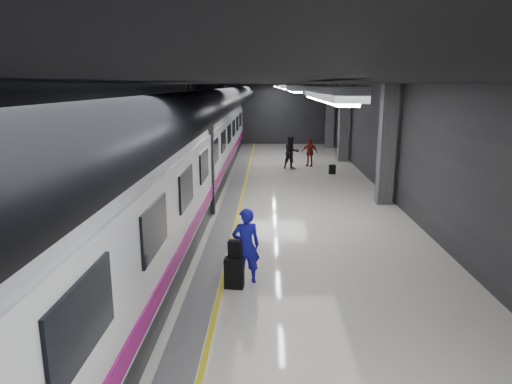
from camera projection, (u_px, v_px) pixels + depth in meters
ground at (265, 217)px, 15.77m from camera, size 40.00×40.00×0.00m
platform_hall at (257, 112)px, 15.90m from camera, size 10.02×40.02×4.51m
train at (169, 157)px, 15.38m from camera, size 3.05×38.00×4.05m
traveler_main at (246, 246)px, 10.36m from camera, size 0.73×0.56×1.78m
suitcase_main at (234, 273)px, 10.22m from camera, size 0.45×0.31×0.70m
shoulder_bag at (235, 249)px, 10.12m from camera, size 0.33×0.24×0.40m
traveler_far_a at (291, 152)px, 24.55m from camera, size 1.05×0.93×1.80m
traveler_far_b at (310, 152)px, 25.42m from camera, size 0.99×0.73×1.56m
suitcase_far at (332, 169)px, 23.28m from camera, size 0.34×0.24×0.48m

